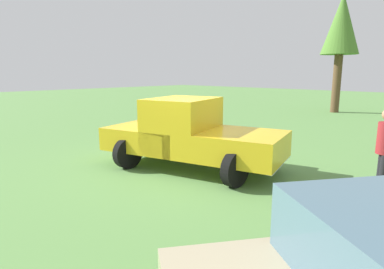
% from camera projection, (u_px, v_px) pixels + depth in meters
% --- Properties ---
extents(ground_plane, '(80.00, 80.00, 0.00)m').
position_uv_depth(ground_plane, '(180.00, 167.00, 8.53)').
color(ground_plane, '#5B8C47').
extents(pickup_truck, '(3.07, 4.96, 1.82)m').
position_uv_depth(pickup_truck, '(188.00, 132.00, 8.33)').
color(pickup_truck, black).
rests_on(pickup_truck, ground_plane).
extents(tree_back_left, '(2.21, 2.21, 7.09)m').
position_uv_depth(tree_back_left, '(341.00, 27.00, 19.32)').
color(tree_back_left, brown).
rests_on(tree_back_left, ground_plane).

